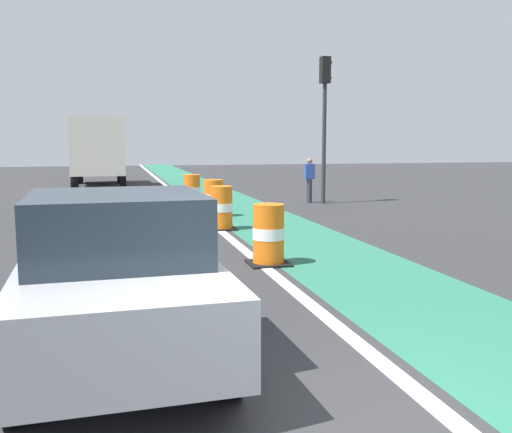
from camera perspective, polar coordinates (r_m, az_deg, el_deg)
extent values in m
plane|color=#2D2D30|center=(4.74, 8.57, -20.21)|extent=(100.00, 100.00, 0.00)
cube|color=#286B51|center=(16.52, 0.33, -0.19)|extent=(2.50, 80.00, 0.01)
cube|color=silver|center=(16.22, -4.81, -0.36)|extent=(0.20, 80.00, 0.01)
cube|color=#9EA0A5|center=(6.11, -13.52, -6.93)|extent=(2.00, 4.17, 0.72)
cube|color=#232D38|center=(5.74, -13.60, -0.95)|extent=(1.68, 1.78, 0.64)
cylinder|color=black|center=(7.45, -20.27, -7.45)|extent=(0.31, 0.69, 0.68)
cylinder|color=black|center=(7.51, -7.60, -6.95)|extent=(0.31, 0.69, 0.68)
cylinder|color=black|center=(5.04, -22.33, -14.73)|extent=(0.31, 0.69, 0.68)
cylinder|color=black|center=(5.12, -3.20, -13.82)|extent=(0.31, 0.69, 0.68)
cylinder|color=orange|center=(10.36, 1.24, -3.39)|extent=(0.56, 0.56, 0.42)
cylinder|color=white|center=(10.31, 1.25, -1.67)|extent=(0.57, 0.57, 0.21)
cylinder|color=orange|center=(10.26, 1.25, 0.07)|extent=(0.56, 0.56, 0.42)
cube|color=black|center=(10.41, 1.24, -4.64)|extent=(0.73, 0.73, 0.04)
cylinder|color=orange|center=(14.48, -3.45, -0.30)|extent=(0.56, 0.56, 0.42)
cylinder|color=white|center=(14.44, -3.46, 0.94)|extent=(0.57, 0.57, 0.21)
cylinder|color=orange|center=(14.41, -3.47, 2.18)|extent=(0.56, 0.56, 0.42)
cube|color=black|center=(14.51, -3.44, -1.20)|extent=(0.73, 0.73, 0.04)
cylinder|color=orange|center=(16.98, -4.20, 0.83)|extent=(0.56, 0.56, 0.42)
cylinder|color=white|center=(16.94, -4.21, 1.89)|extent=(0.57, 0.57, 0.21)
cylinder|color=orange|center=(16.91, -4.22, 2.95)|extent=(0.56, 0.56, 0.42)
cube|color=black|center=(17.00, -4.19, 0.06)|extent=(0.73, 0.73, 0.04)
cylinder|color=orange|center=(19.61, -6.34, 1.69)|extent=(0.56, 0.56, 0.42)
cylinder|color=white|center=(19.58, -6.35, 2.61)|extent=(0.57, 0.57, 0.21)
cylinder|color=orange|center=(19.56, -6.36, 3.53)|extent=(0.56, 0.56, 0.42)
cube|color=black|center=(19.64, -6.33, 1.02)|extent=(0.73, 0.73, 0.04)
cube|color=silver|center=(28.04, -15.35, 6.73)|extent=(2.34, 5.62, 2.50)
cube|color=#B21E19|center=(31.90, -15.22, 5.98)|extent=(2.21, 1.92, 2.10)
cylinder|color=black|center=(31.76, -17.02, 4.01)|extent=(0.31, 0.96, 0.96)
cylinder|color=black|center=(31.74, -13.30, 4.13)|extent=(0.31, 0.96, 0.96)
cylinder|color=black|center=(26.73, -17.49, 3.41)|extent=(0.31, 0.96, 0.96)
cylinder|color=black|center=(26.70, -13.06, 3.55)|extent=(0.31, 0.96, 0.96)
cylinder|color=#2D2D2D|center=(20.54, 6.74, 7.11)|extent=(0.14, 0.14, 4.20)
cube|color=black|center=(20.69, 6.85, 14.19)|extent=(0.32, 0.32, 0.90)
sphere|color=red|center=(20.78, 7.31, 14.88)|extent=(0.16, 0.16, 0.16)
sphere|color=green|center=(20.72, 7.29, 13.45)|extent=(0.16, 0.16, 0.16)
cylinder|color=#33333D|center=(20.87, 5.29, 2.55)|extent=(0.20, 0.20, 0.86)
cube|color=#2D4CA5|center=(20.82, 5.31, 4.47)|extent=(0.34, 0.20, 0.54)
sphere|color=#9E7051|center=(20.80, 5.32, 5.51)|extent=(0.20, 0.20, 0.20)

